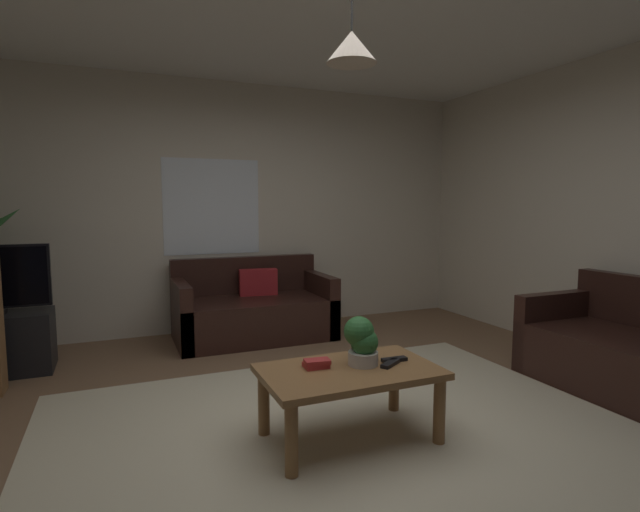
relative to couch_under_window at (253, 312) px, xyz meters
The scene contains 13 objects.
floor 2.26m from the couch_under_window, 91.60° to the right, with size 5.50×5.45×0.02m, color brown.
rug 2.45m from the couch_under_window, 91.47° to the right, with size 3.58×3.00×0.01m, color beige.
wall_back 1.20m from the couch_under_window, 96.91° to the left, with size 5.62×0.06×2.71m, color beige.
window_pane 1.23m from the couch_under_window, 123.07° to the left, with size 1.03×0.01×1.03m, color white.
couch_under_window is the anchor object (origin of this frame).
couch_right_side 3.33m from the couch_under_window, 48.59° to the right, with size 0.85×1.35×0.82m.
coffee_table 2.39m from the couch_under_window, 91.40° to the right, with size 1.03×0.62×0.43m.
book_on_table_0 2.31m from the couch_under_window, 95.91° to the right, with size 0.14×0.11×0.03m, color #B22D2D.
book_on_table_1 2.33m from the couch_under_window, 95.81° to the right, with size 0.15×0.09×0.02m, color #B22D2D.
remote_on_table_0 2.44m from the couch_under_window, 85.67° to the right, with size 0.05×0.16×0.02m, color black.
remote_on_table_1 2.39m from the couch_under_window, 84.05° to the right, with size 0.05×0.16×0.02m, color black.
potted_plant_on_table 2.37m from the couch_under_window, 89.12° to the right, with size 0.20×0.21×0.29m.
pendant_lamp 3.09m from the couch_under_window, 91.40° to the right, with size 0.28×0.28×0.55m.
Camera 1 is at (-1.23, -2.63, 1.38)m, focal length 27.38 mm.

